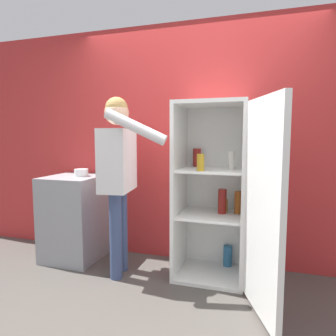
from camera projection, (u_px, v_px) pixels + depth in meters
ground_plane at (168, 306)px, 2.41m from camera, size 12.00×12.00×0.00m
wall_back at (195, 144)px, 3.21m from camera, size 7.00×0.06×2.55m
refrigerator at (222, 194)px, 2.75m from camera, size 0.94×1.19×1.68m
person at (119, 164)px, 2.87m from camera, size 0.72×0.60×1.73m
counter at (75, 217)px, 3.33m from camera, size 0.58×0.60×0.93m
bowl at (81, 173)px, 3.29m from camera, size 0.15×0.15×0.08m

